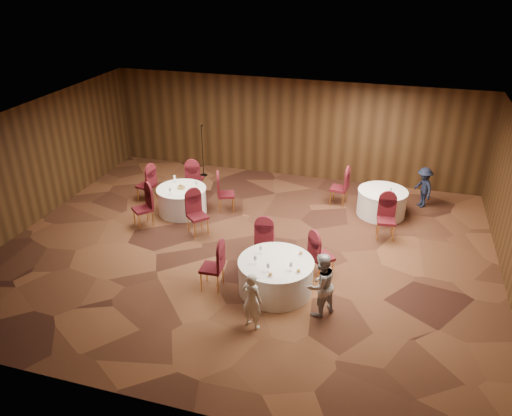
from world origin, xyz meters
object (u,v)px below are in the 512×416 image
(table_left, at_px, (182,200))
(man_c, at_px, (423,187))
(mic_stand, at_px, (203,161))
(woman_a, at_px, (252,301))
(woman_b, at_px, (321,285))
(table_right, at_px, (382,202))
(table_main, at_px, (276,276))

(table_left, xyz_separation_m, man_c, (6.56, 2.30, 0.23))
(mic_stand, xyz_separation_m, man_c, (6.97, -0.37, 0.08))
(woman_a, distance_m, woman_b, 1.43)
(woman_b, bearing_deg, woman_a, -17.05)
(man_c, bearing_deg, table_right, -81.09)
(table_right, height_order, woman_b, woman_b)
(table_main, distance_m, table_left, 4.53)
(table_right, relative_size, man_c, 1.14)
(table_main, height_order, woman_b, woman_b)
(mic_stand, relative_size, woman_a, 1.39)
(table_left, height_order, woman_b, woman_b)
(table_right, height_order, man_c, man_c)
(woman_a, height_order, woman_b, woman_b)
(table_left, distance_m, woman_b, 5.68)
(table_main, height_order, table_left, same)
(mic_stand, height_order, woman_b, mic_stand)
(table_left, xyz_separation_m, mic_stand, (-0.42, 2.67, 0.14))
(table_main, height_order, woman_a, woman_a)
(woman_a, relative_size, man_c, 1.03)
(table_main, bearing_deg, man_c, 59.38)
(table_right, xyz_separation_m, mic_stand, (-5.87, 1.23, 0.14))
(woman_a, bearing_deg, mic_stand, -40.24)
(woman_a, relative_size, woman_b, 0.90)
(table_left, bearing_deg, woman_b, -36.91)
(table_main, relative_size, table_right, 1.19)
(table_main, xyz_separation_m, man_c, (3.07, 5.19, 0.23))
(table_right, distance_m, woman_a, 6.02)
(table_main, xyz_separation_m, table_left, (-3.48, 2.89, 0.00))
(table_main, distance_m, woman_a, 1.33)
(table_main, height_order, mic_stand, mic_stand)
(table_main, relative_size, woman_a, 1.31)
(table_right, relative_size, woman_a, 1.10)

